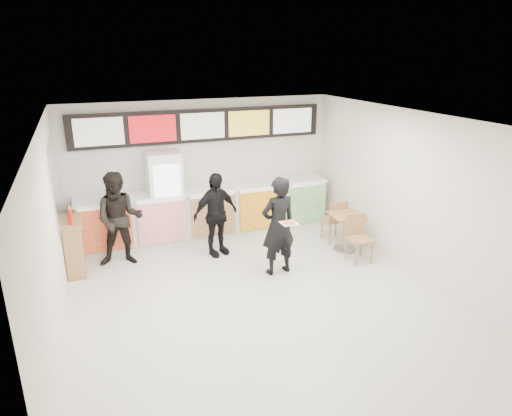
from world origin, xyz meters
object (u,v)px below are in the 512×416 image
customer_left (120,219)px  drinks_fridge (166,198)px  service_counter (209,212)px  customer_mid (216,214)px  condiment_ledge (74,245)px  customer_main (278,226)px  cafe_table (346,225)px

customer_left → drinks_fridge: bearing=47.3°
service_counter → customer_left: 2.12m
customer_mid → drinks_fridge: bearing=113.0°
customer_left → condiment_ledge: (-0.86, -0.01, -0.40)m
customer_mid → customer_main: bearing=-72.1°
service_counter → customer_mid: bearing=-97.3°
customer_main → condiment_ledge: (-3.53, 1.44, -0.41)m
service_counter → customer_main: bearing=-72.0°
drinks_fridge → customer_mid: (0.81, -0.98, -0.14)m
customer_main → cafe_table: (1.73, 0.43, -0.39)m
customer_main → service_counter: bearing=-78.3°
drinks_fridge → customer_mid: size_ratio=1.16×
customer_left → customer_mid: (1.84, -0.23, -0.07)m
customer_main → customer_mid: bearing=-61.9°
cafe_table → service_counter: bearing=148.7°
service_counter → drinks_fridge: size_ratio=2.78×
customer_left → customer_main: bearing=-17.4°
customer_main → customer_mid: (-0.83, 1.21, -0.07)m
condiment_ledge → drinks_fridge: bearing=21.9°
drinks_fridge → cafe_table: bearing=-27.6°
customer_left → customer_mid: size_ratio=1.08×
customer_left → cafe_table: size_ratio=1.13×
drinks_fridge → customer_mid: drinks_fridge is taller
drinks_fridge → customer_mid: bearing=-50.4°
service_counter → drinks_fridge: 1.03m
customer_mid → condiment_ledge: size_ratio=1.41×
customer_main → cafe_table: 1.83m
customer_main → customer_mid: customer_main is taller
drinks_fridge → customer_left: drinks_fridge is taller
drinks_fridge → customer_main: bearing=-53.2°
customer_left → customer_mid: customer_left is taller
customer_main → customer_left: customer_main is taller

